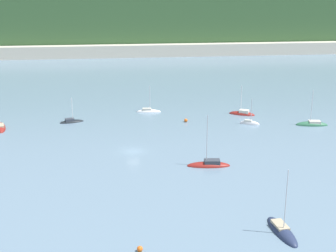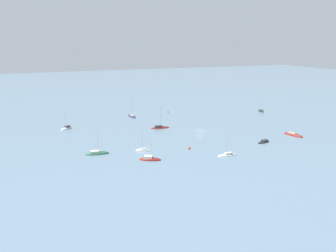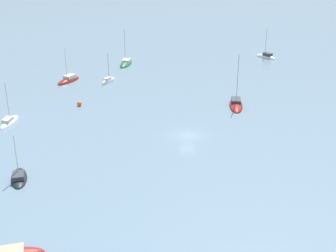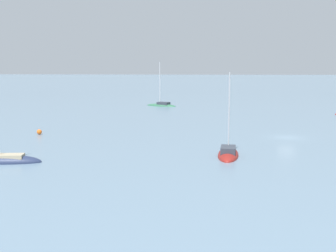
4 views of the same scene
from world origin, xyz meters
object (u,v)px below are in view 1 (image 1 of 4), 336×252
sailboat_4 (312,125)px  mooring_buoy_1 (140,249)px  sailboat_1 (149,112)px  sailboat_9 (209,165)px  sailboat_2 (250,124)px  sailboat_5 (242,114)px  mooring_buoy_0 (186,120)px  sailboat_7 (71,122)px  sailboat_0 (0,128)px  sailboat_8 (282,232)px

sailboat_4 → mooring_buoy_1: sailboat_4 is taller
sailboat_1 → sailboat_4: size_ratio=0.81×
sailboat_9 → mooring_buoy_1: 31.88m
sailboat_1 → sailboat_9: size_ratio=0.73×
sailboat_2 → sailboat_5: (0.57, 8.87, 0.04)m
sailboat_2 → mooring_buoy_0: 15.81m
sailboat_5 → sailboat_7: sailboat_5 is taller
sailboat_4 → sailboat_0: bearing=4.3°
sailboat_1 → sailboat_5: 25.08m
sailboat_5 → mooring_buoy_0: bearing=45.2°
sailboat_0 → sailboat_8: 74.58m
sailboat_7 → sailboat_2: bearing=-24.0°
sailboat_0 → sailboat_9: (44.87, -29.75, 0.04)m
sailboat_1 → sailboat_8: sailboat_8 is taller
sailboat_0 → sailboat_4: size_ratio=1.19×
sailboat_9 → sailboat_4: bearing=-137.0°
sailboat_8 → mooring_buoy_1: 20.24m
sailboat_7 → sailboat_0: bearing=175.8°
sailboat_4 → sailboat_7: bearing=-0.1°
sailboat_0 → sailboat_5: (61.02, 5.02, 0.04)m
sailboat_5 → sailboat_9: size_ratio=0.79×
sailboat_2 → sailboat_9: size_ratio=0.69×
sailboat_8 → sailboat_9: (-5.13, 25.58, 0.05)m
sailboat_5 → sailboat_7: (-44.45, -1.87, -0.01)m
sailboat_2 → mooring_buoy_0: bearing=-167.0°
sailboat_0 → sailboat_4: bearing=-109.6°
sailboat_8 → sailboat_9: bearing=-173.8°
sailboat_7 → mooring_buoy_0: 28.71m
sailboat_1 → sailboat_2: bearing=-24.4°
sailboat_4 → sailboat_9: (-30.52, -23.19, 0.04)m
sailboat_1 → sailboat_8: size_ratio=0.75×
sailboat_7 → sailboat_4: bearing=-24.3°
sailboat_8 → mooring_buoy_0: sailboat_8 is taller
sailboat_7 → mooring_buoy_0: size_ratio=7.76×
sailboat_5 → sailboat_8: bearing=107.1°
sailboat_5 → mooring_buoy_0: 16.73m
sailboat_1 → sailboat_5: (24.45, -5.58, 0.02)m
sailboat_4 → sailboat_9: size_ratio=0.90×
sailboat_1 → mooring_buoy_1: bearing=-88.8°
sailboat_2 → mooring_buoy_1: 62.09m
sailboat_0 → sailboat_5: size_ratio=1.35×
mooring_buoy_1 → sailboat_5: bearing=63.7°
sailboat_2 → sailboat_7: (-43.88, 6.99, 0.03)m
sailboat_4 → sailboat_5: sailboat_4 is taller
sailboat_5 → mooring_buoy_0: sailboat_5 is taller
sailboat_7 → sailboat_9: bearing=-64.3°
sailboat_8 → mooring_buoy_0: 55.45m
sailboat_7 → mooring_buoy_1: size_ratio=8.72×
sailboat_0 → sailboat_1: size_ratio=1.47×
mooring_buoy_0 → sailboat_7: bearing=173.5°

